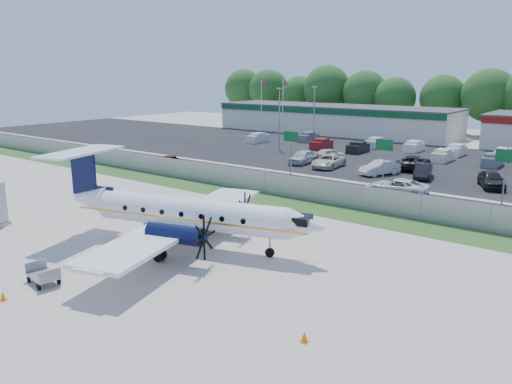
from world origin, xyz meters
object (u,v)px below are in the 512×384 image
Objects in this scene: aircraft at (185,212)px; baggage_cart_far at (43,275)px; pushback_tug at (130,201)px; baggage_cart_near at (157,230)px.

aircraft is 9.06× the size of baggage_cart_far.
pushback_tug reaches higher than baggage_cart_near.
pushback_tug is (-10.29, 3.62, -1.59)m from aircraft.
baggage_cart_near is (-2.76, -0.05, -1.72)m from aircraft.
baggage_cart_far is at bearing -100.89° from aircraft.
pushback_tug reaches higher than baggage_cart_far.
baggage_cart_far is (-1.75, -9.10, -1.79)m from aircraft.
aircraft is at bearing -19.40° from pushback_tug.
baggage_cart_far is at bearing -56.14° from pushback_tug.
baggage_cart_near is (7.53, -3.68, -0.12)m from pushback_tug.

